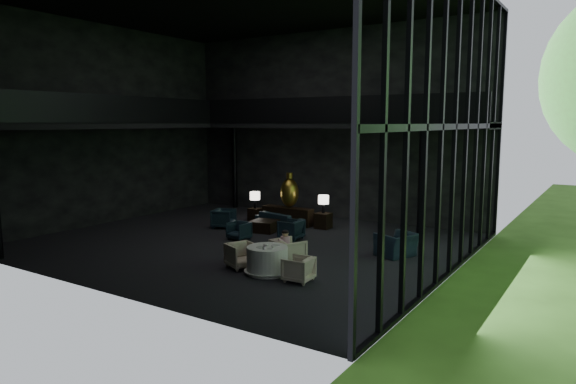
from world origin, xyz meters
The scene contains 35 objects.
floor centered at (0.00, 0.00, 0.00)m, with size 14.00×12.00×0.02m, color black.
ceiling centered at (0.00, 0.00, 8.00)m, with size 14.00×12.00×0.02m, color black.
wall_back centered at (0.00, 6.00, 4.00)m, with size 14.00×0.04×8.00m, color black.
wall_front centered at (0.00, -6.00, 4.00)m, with size 14.00×0.04×8.00m, color black.
wall_left centered at (-7.00, 0.00, 4.00)m, with size 0.04×12.00×8.00m, color black.
curtain_wall centered at (6.95, 0.00, 4.00)m, with size 0.20×12.00×8.00m, color black, non-canonical shape.
mezzanine_left centered at (-6.00, 0.00, 4.00)m, with size 2.00×12.00×0.25m, color black.
mezzanine_back centered at (1.00, 5.00, 4.00)m, with size 12.00×2.00×0.25m, color black.
railing_left centered at (-5.00, 0.00, 4.60)m, with size 0.06×12.00×1.00m, color black.
railing_back centered at (1.00, 4.00, 4.60)m, with size 12.00×0.06×1.00m, color black.
column_nw centered at (-5.00, 5.70, 2.00)m, with size 0.24×0.24×4.00m, color black.
column_ne centered at (4.80, 4.00, 2.00)m, with size 0.24×0.24×4.00m, color black.
console centered at (-0.53, 3.52, 0.35)m, with size 2.20×0.50×0.70m, color black.
bronze_urn centered at (-0.53, 3.66, 1.30)m, with size 0.75×0.75×1.39m.
side_table_left centered at (-2.13, 3.47, 0.26)m, with size 0.47×0.47×0.52m, color black.
table_lamp_left centered at (-2.13, 3.47, 1.02)m, with size 0.42×0.42×0.70m.
side_table_right centered at (1.07, 3.61, 0.30)m, with size 0.55×0.55×0.61m, color black.
table_lamp_right centered at (1.07, 3.62, 1.11)m, with size 0.42×0.42×0.70m.
sofa centered at (-0.46, 2.85, 0.39)m, with size 2.01×0.59×0.78m, color black.
lounge_armchair_west centered at (-2.26, 1.58, 0.43)m, with size 0.84×0.79×0.87m, color black.
lounge_armchair_east centered at (1.02, 1.36, 0.37)m, with size 0.72×0.67×0.74m, color black.
lounge_armchair_south centered at (-0.49, 0.29, 0.31)m, with size 0.59×0.56×0.61m, color black.
window_armchair centered at (5.04, 1.12, 0.50)m, with size 1.16×0.75×1.01m, color #102731.
coffee_table centered at (-0.52, 1.88, 0.21)m, with size 0.95×0.95×0.42m, color black.
dining_table centered at (2.72, -2.54, 0.33)m, with size 1.28×1.28×0.75m.
dining_chair_north centered at (2.74, -1.51, 0.46)m, with size 0.89×0.83×0.91m, color beige.
dining_chair_east centered at (3.81, -2.67, 0.33)m, with size 0.64×0.60×0.66m, color beige.
dining_chair_west centered at (1.78, -2.47, 0.39)m, with size 0.77×0.72×0.79m, color #B6AE9F.
child centered at (2.66, -1.54, 0.74)m, with size 0.27×0.27×0.58m.
plate_a centered at (2.65, -2.71, 0.76)m, with size 0.27×0.27×0.02m, color white.
plate_b centered at (2.86, -2.32, 0.76)m, with size 0.24×0.24×0.02m, color white.
saucer centered at (2.94, -2.71, 0.76)m, with size 0.15×0.15×0.01m, color white.
coffee_cup centered at (2.95, -2.59, 0.79)m, with size 0.08×0.08×0.06m, color white.
cereal_bowl centered at (2.64, -2.47, 0.79)m, with size 0.15×0.15×0.08m, color white.
cream_pot centered at (2.83, -2.85, 0.79)m, with size 0.06×0.06×0.08m, color #99999E.
Camera 1 is at (10.60, -13.69, 4.10)m, focal length 32.00 mm.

